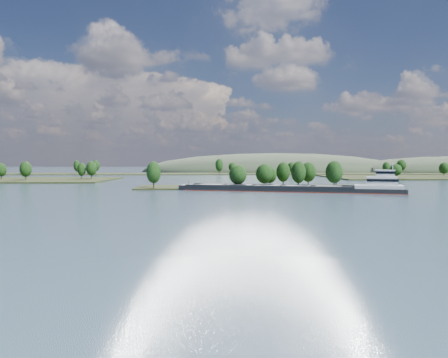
{
  "coord_description": "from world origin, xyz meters",
  "views": [
    {
      "loc": [
        -16.42,
        -17.49,
        11.89
      ],
      "look_at": [
        -12.42,
        130.0,
        6.0
      ],
      "focal_mm": 35.0,
      "sensor_mm": 36.0,
      "label": 1
    }
  ],
  "objects": [
    {
      "name": "cargo_barge",
      "position": [
        19.64,
        154.05,
        1.52
      ],
      "size": [
        88.15,
        37.09,
        12.06
      ],
      "color": "black",
      "rests_on": "ground"
    },
    {
      "name": "tree_island",
      "position": [
        7.05,
        179.0,
        3.71
      ],
      "size": [
        100.0,
        32.16,
        12.89
      ],
      "color": "black",
      "rests_on": "ground"
    },
    {
      "name": "back_shoreline",
      "position": [
        8.97,
        399.74,
        0.68
      ],
      "size": [
        900.0,
        60.0,
        15.28
      ],
      "color": "black",
      "rests_on": "ground"
    },
    {
      "name": "hill_west",
      "position": [
        60.0,
        500.0,
        0.0
      ],
      "size": [
        320.0,
        160.0,
        44.0
      ],
      "primitive_type": "ellipsoid",
      "color": "#394731",
      "rests_on": "ground"
    },
    {
      "name": "ground",
      "position": [
        0.0,
        120.0,
        0.0
      ],
      "size": [
        1800.0,
        1800.0,
        0.0
      ],
      "primitive_type": "plane",
      "color": "#3B5566",
      "rests_on": "ground"
    }
  ]
}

